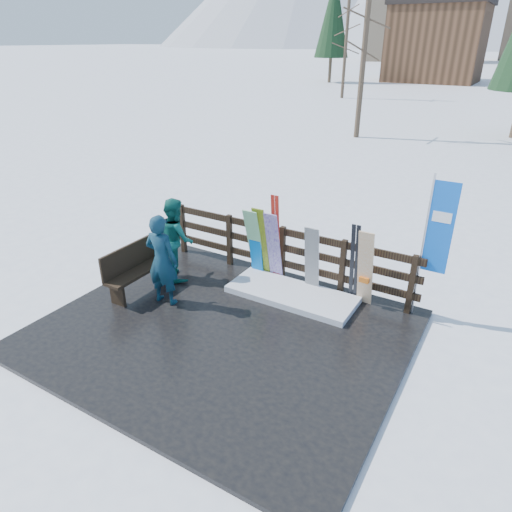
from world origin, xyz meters
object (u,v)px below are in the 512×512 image
Objects in this scene: snowboard_1 at (255,243)px; snowboard_2 at (261,243)px; snowboard_5 at (365,269)px; rental_flag at (436,233)px; snowboard_3 at (274,248)px; person_back at (176,239)px; snowboard_4 at (312,260)px; bench at (136,267)px; person_front at (162,260)px; snowboard_0 at (255,246)px.

snowboard_2 is (0.15, 0.00, 0.03)m from snowboard_1.
rental_flag is at bearing 14.61° from snowboard_5.
person_back is at bearing -155.91° from snowboard_3.
snowboard_2 is 1.16× the size of snowboard_4.
bench is 2.52m from snowboard_2.
snowboard_5 is at bearing 0.00° from snowboard_1.
rental_flag reaches higher than snowboard_4.
rental_flag reaches higher than snowboard_5.
person_back reaches higher than snowboard_4.
snowboard_3 is 1.89m from snowboard_5.
rental_flag is at bearing 7.37° from snowboard_4.
person_front is at bearing -154.77° from rental_flag.
bench is 0.88× the size of person_back.
bench is at bearing -137.37° from snowboard_2.
bench is 2.41m from snowboard_1.
snowboard_3 is 1.13× the size of snowboard_4.
snowboard_1 is at bearing -175.41° from rental_flag.
snowboard_0 is 2.32m from snowboard_5.
rental_flag is (1.04, 0.27, 0.83)m from snowboard_5.
snowboard_4 is at bearing 29.78° from bench.
snowboard_0 is 3.48m from rental_flag.
snowboard_3 reaches higher than bench.
snowboard_1 is 3.48m from rental_flag.
snowboard_3 is (0.28, 0.00, -0.03)m from snowboard_2.
snowboard_2 reaches higher than snowboard_3.
snowboard_2 is (1.84, 1.70, 0.28)m from bench.
snowboard_1 is (-0.01, -0.00, 0.06)m from snowboard_0.
snowboard_2 is 3.32m from rental_flag.
snowboard_3 is 3.06m from rental_flag.
person_front is at bearing -118.33° from snowboard_0.
snowboard_0 is 1.26m from snowboard_4.
person_back reaches higher than snowboard_2.
snowboard_1 is 1.13× the size of snowboard_4.
snowboard_3 reaches higher than snowboard_0.
snowboard_3 is at bearing -121.13° from person_back.
person_back reaches higher than snowboard_0.
snowboard_0 is at bearing -115.00° from person_back.
snowboard_2 reaches higher than snowboard_5.
snowboard_1 is at bearing 45.14° from bench.
person_front is (-0.93, -1.75, 0.12)m from snowboard_1.
person_back is (-0.46, 0.94, -0.02)m from person_front.
snowboard_2 is at bearing -128.47° from person_front.
snowboard_2 is 1.13m from snowboard_4.
snowboard_5 is at bearing -158.39° from person_front.
snowboard_0 is 0.06m from snowboard_1.
snowboard_4 is at bearing 180.00° from snowboard_5.
snowboard_1 is 0.44m from snowboard_3.
snowboard_2 is 0.92× the size of person_front.
bench is 0.86× the size of person_front.
snowboard_4 is at bearing -148.23° from person_front.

